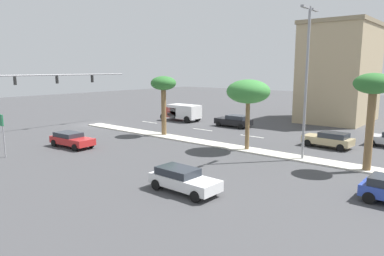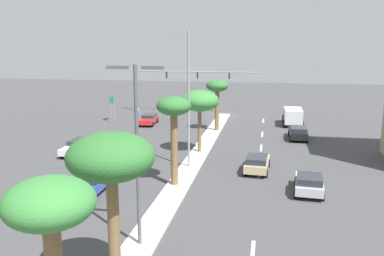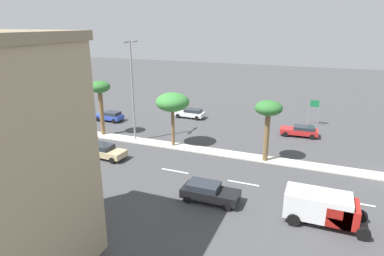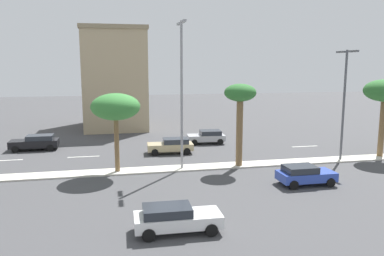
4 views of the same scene
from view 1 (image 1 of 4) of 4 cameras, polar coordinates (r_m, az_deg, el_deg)
name	(u,v)px [view 1 (image 1 of 4)]	position (r m, az deg, el deg)	size (l,w,h in m)	color
ground_plane	(293,158)	(29.67, 15.86, -4.63)	(160.00, 160.00, 0.00)	#424244
lane_stripe_front	(150,122)	(47.53, -6.80, 0.91)	(0.20, 2.80, 0.01)	silver
lane_stripe_trailing	(203,130)	(41.61, 1.70, -0.25)	(0.20, 2.80, 0.01)	silver
lane_stripe_mid	(252,136)	(37.99, 9.56, -1.32)	(0.20, 2.80, 0.01)	silver
lane_stripe_right	(331,147)	(34.71, 21.39, -2.88)	(0.20, 2.80, 0.01)	silver
traffic_signal_gantry	(22,92)	(42.92, -25.61, 5.28)	(19.62, 0.53, 6.71)	gray
directional_road_sign	(0,126)	(32.48, -28.44, 0.25)	(0.10, 1.35, 3.47)	gray
commercial_building	(340,72)	(51.94, 22.59, 8.21)	(11.58, 8.19, 13.02)	tan
palm_tree_inboard	(163,86)	(37.45, -4.60, 6.65)	(2.65, 2.65, 6.16)	brown
palm_tree_near	(248,92)	(30.78, 9.00, 5.70)	(3.70, 3.70, 6.03)	brown
palm_tree_mid	(373,90)	(26.84, 27.01, 5.39)	(2.56, 2.56, 6.66)	brown
street_lamp_center	(307,73)	(28.39, 17.89, 8.33)	(2.90, 0.24, 11.43)	gray
sedan_red_center	(71,139)	(34.13, -18.76, -1.71)	(2.16, 4.54, 1.31)	red
sedan_black_outboard	(234,121)	(43.65, 6.78, 1.18)	(2.00, 4.51, 1.47)	black
sedan_tan_mid	(329,139)	(34.42, 21.11, -1.69)	(2.15, 4.36, 1.42)	tan
sedan_white_far	(183,179)	(20.78, -1.48, -8.22)	(1.93, 4.35, 1.37)	silver
box_truck	(182,112)	(48.47, -1.64, 2.63)	(2.50, 5.55, 2.21)	#B21E19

